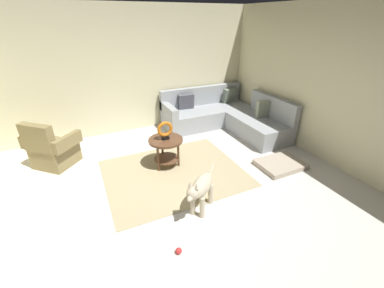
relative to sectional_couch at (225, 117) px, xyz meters
The scene contains 11 objects.
ground_plane 2.85m from the sectional_couch, 134.68° to the right, with size 6.00×6.00×0.10m, color silver.
wall_back 2.44m from the sectional_couch, 155.09° to the left, with size 6.00×0.12×2.70m, color beige.
wall_right 2.47m from the sectional_couch, 64.81° to the right, with size 0.12×6.00×2.70m, color beige.
area_rug 2.28m from the sectional_couch, 144.49° to the right, with size 2.30×1.90×0.01m, color tan.
sectional_couch is the anchor object (origin of this frame).
armchair 3.71m from the sectional_couch, behind, with size 0.99×0.98×0.88m.
side_table 2.14m from the sectional_couch, 151.06° to the right, with size 0.60×0.60×0.54m.
torus_sculpture 2.18m from the sectional_couch, 151.06° to the right, with size 0.28×0.08×0.33m.
dog_bed_mat 1.95m from the sectional_couch, 90.36° to the right, with size 0.80×0.60×0.09m, color #B2A38E.
dog 2.98m from the sectional_couch, 128.21° to the right, with size 0.68×0.58×0.63m.
dog_toy_ball 3.75m from the sectional_couch, 129.79° to the right, with size 0.07×0.07×0.07m, color red.
Camera 1 is at (-1.10, -2.70, 2.42)m, focal length 23.16 mm.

